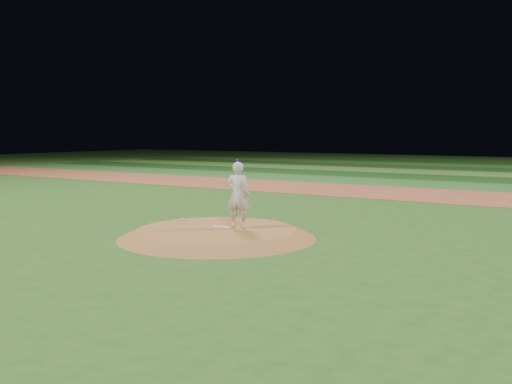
# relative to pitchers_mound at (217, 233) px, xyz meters

# --- Properties ---
(ground) EXTENTS (120.00, 120.00, 0.00)m
(ground) POSITION_rel_pitchers_mound_xyz_m (0.00, 0.00, -0.12)
(ground) COLOR #2B571C
(ground) RESTS_ON ground
(infield_dirt_band) EXTENTS (70.00, 6.00, 0.02)m
(infield_dirt_band) POSITION_rel_pitchers_mound_xyz_m (0.00, 14.00, -0.12)
(infield_dirt_band) COLOR #9D4E30
(infield_dirt_band) RESTS_ON ground
(outfield_stripe_0) EXTENTS (70.00, 5.00, 0.02)m
(outfield_stripe_0) POSITION_rel_pitchers_mound_xyz_m (0.00, 19.50, -0.12)
(outfield_stripe_0) COLOR #2C6524
(outfield_stripe_0) RESTS_ON ground
(outfield_stripe_1) EXTENTS (70.00, 5.00, 0.02)m
(outfield_stripe_1) POSITION_rel_pitchers_mound_xyz_m (0.00, 24.50, -0.12)
(outfield_stripe_1) COLOR #174114
(outfield_stripe_1) RESTS_ON ground
(outfield_stripe_2) EXTENTS (70.00, 5.00, 0.02)m
(outfield_stripe_2) POSITION_rel_pitchers_mound_xyz_m (0.00, 29.50, -0.12)
(outfield_stripe_2) COLOR #42772B
(outfield_stripe_2) RESTS_ON ground
(outfield_stripe_3) EXTENTS (70.00, 5.00, 0.02)m
(outfield_stripe_3) POSITION_rel_pitchers_mound_xyz_m (0.00, 34.50, -0.12)
(outfield_stripe_3) COLOR #1A3F14
(outfield_stripe_3) RESTS_ON ground
(outfield_stripe_4) EXTENTS (70.00, 5.00, 0.02)m
(outfield_stripe_4) POSITION_rel_pitchers_mound_xyz_m (0.00, 39.50, -0.12)
(outfield_stripe_4) COLOR #2E6424
(outfield_stripe_4) RESTS_ON ground
(outfield_stripe_5) EXTENTS (70.00, 5.00, 0.02)m
(outfield_stripe_5) POSITION_rel_pitchers_mound_xyz_m (0.00, 44.50, -0.12)
(outfield_stripe_5) COLOR #1D4F19
(outfield_stripe_5) RESTS_ON ground
(pitchers_mound) EXTENTS (5.50, 5.50, 0.25)m
(pitchers_mound) POSITION_rel_pitchers_mound_xyz_m (0.00, 0.00, 0.00)
(pitchers_mound) COLOR #A36532
(pitchers_mound) RESTS_ON ground
(pitching_rubber) EXTENTS (0.57, 0.19, 0.03)m
(pitching_rubber) POSITION_rel_pitchers_mound_xyz_m (-0.01, 0.24, 0.14)
(pitching_rubber) COLOR silver
(pitching_rubber) RESTS_ON pitchers_mound
(rosin_bag) EXTENTS (0.12, 0.12, 0.07)m
(rosin_bag) POSITION_rel_pitchers_mound_xyz_m (-1.75, 0.62, 0.16)
(rosin_bag) COLOR silver
(rosin_bag) RESTS_ON pitchers_mound
(pitcher_on_mound) EXTENTS (0.77, 0.60, 1.92)m
(pitcher_on_mound) POSITION_rel_pitchers_mound_xyz_m (0.43, 0.40, 1.07)
(pitcher_on_mound) COLOR silver
(pitcher_on_mound) RESTS_ON pitchers_mound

